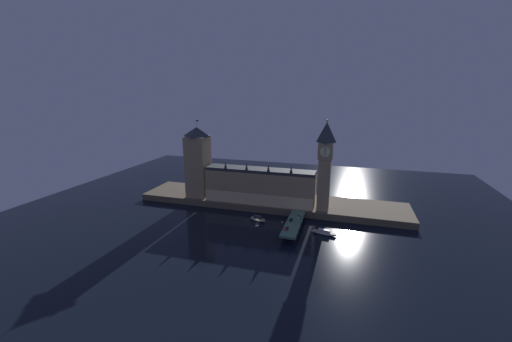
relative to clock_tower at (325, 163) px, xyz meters
The scene contains 15 objects.
ground_plane 65.73m from the clock_tower, 149.70° to the right, with size 400.00×400.00×0.00m, color black.
embankment 60.12m from the clock_tower, 163.49° to the left, with size 220.00×42.00×5.25m.
parliament_hall 55.10m from the clock_tower, behind, with size 87.66×16.43×33.36m.
clock_tower is the anchor object (origin of this frame).
victoria_tower 105.34m from the clock_tower, behind, with size 17.56×17.56×64.83m.
bridge 51.34m from the clock_tower, 118.47° to the right, with size 10.14×46.00×5.50m.
car_northbound_lead 48.82m from the clock_tower, 123.83° to the right, with size 1.95×4.03×1.43m.
car_northbound_trail 58.63m from the clock_tower, 113.78° to the right, with size 1.85×4.68×1.39m.
car_southbound_trail 43.54m from the clock_tower, 123.87° to the right, with size 1.87×4.46×1.54m.
pedestrian_near_rail 59.08m from the clock_tower, 116.35° to the right, with size 0.38×0.38×1.64m.
street_lamp_near 59.61m from the clock_tower, 115.35° to the right, with size 1.34×0.60×6.18m.
street_lamp_mid 45.51m from the clock_tower, 111.05° to the right, with size 1.34×0.60×6.98m.
street_lamp_far 41.77m from the clock_tower, 143.21° to the right, with size 1.34×0.60×5.94m.
boat_upstream 63.95m from the clock_tower, 152.21° to the right, with size 13.15×6.80×4.14m.
boat_downstream 51.45m from the clock_tower, 82.63° to the right, with size 17.50×6.90×3.55m.
Camera 1 is at (59.70, -202.98, 92.05)m, focal length 22.00 mm.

